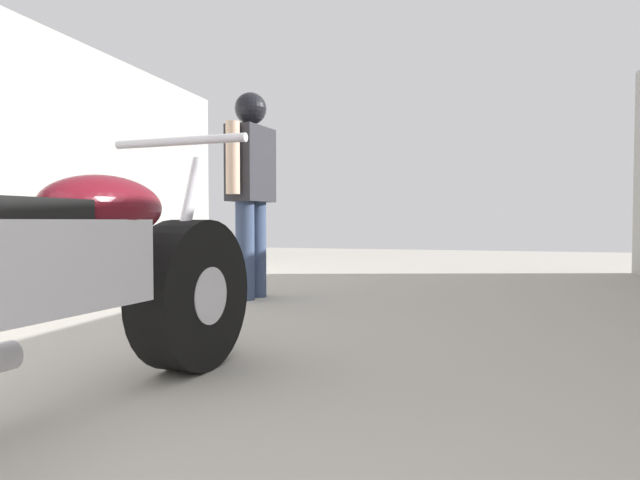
# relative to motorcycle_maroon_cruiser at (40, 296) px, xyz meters

# --- Properties ---
(ground_plane) EXTENTS (18.73, 18.73, 0.00)m
(ground_plane) POSITION_rel_motorcycle_maroon_cruiser_xyz_m (0.33, 2.25, -0.45)
(ground_plane) COLOR #A8A399
(motorcycle_maroon_cruiser) EXTENTS (0.67, 2.28, 1.06)m
(motorcycle_maroon_cruiser) POSITION_rel_motorcycle_maroon_cruiser_xyz_m (0.00, 0.00, 0.00)
(motorcycle_maroon_cruiser) COLOR black
(motorcycle_maroon_cruiser) RESTS_ON ground_plane
(mechanic_in_blue) EXTENTS (0.32, 0.72, 1.81)m
(mechanic_in_blue) POSITION_rel_motorcycle_maroon_cruiser_xyz_m (-0.54, 3.06, 0.64)
(mechanic_in_blue) COLOR #384766
(mechanic_in_blue) RESTS_ON ground_plane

